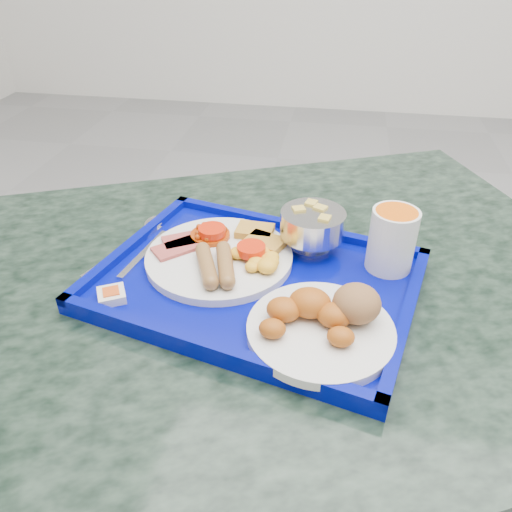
{
  "coord_description": "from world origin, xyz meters",
  "views": [
    {
      "loc": [
        -0.31,
        -0.78,
        1.18
      ],
      "look_at": [
        -0.41,
        -0.21,
        0.79
      ],
      "focal_mm": 35.0,
      "sensor_mm": 36.0,
      "label": 1
    }
  ],
  "objects_px": {
    "table": "(231,375)",
    "juice_cup": "(392,238)",
    "main_plate": "(224,254)",
    "bread_plate": "(325,320)",
    "tray": "(256,282)",
    "fruit_bowl": "(313,225)"
  },
  "relations": [
    {
      "from": "table",
      "to": "juice_cup",
      "type": "height_order",
      "value": "juice_cup"
    },
    {
      "from": "main_plate",
      "to": "table",
      "type": "bearing_deg",
      "value": -71.89
    },
    {
      "from": "table",
      "to": "bread_plate",
      "type": "bearing_deg",
      "value": -31.84
    },
    {
      "from": "tray",
      "to": "fruit_bowl",
      "type": "height_order",
      "value": "fruit_bowl"
    },
    {
      "from": "fruit_bowl",
      "to": "juice_cup",
      "type": "distance_m",
      "value": 0.12
    },
    {
      "from": "table",
      "to": "fruit_bowl",
      "type": "xyz_separation_m",
      "value": [
        0.11,
        0.1,
        0.25
      ]
    },
    {
      "from": "table",
      "to": "juice_cup",
      "type": "relative_size",
      "value": 14.77
    },
    {
      "from": "bread_plate",
      "to": "main_plate",
      "type": "bearing_deg",
      "value": 140.31
    },
    {
      "from": "table",
      "to": "fruit_bowl",
      "type": "relative_size",
      "value": 14.07
    },
    {
      "from": "main_plate",
      "to": "fruit_bowl",
      "type": "bearing_deg",
      "value": 23.69
    },
    {
      "from": "table",
      "to": "bread_plate",
      "type": "height_order",
      "value": "bread_plate"
    },
    {
      "from": "table",
      "to": "fruit_bowl",
      "type": "height_order",
      "value": "fruit_bowl"
    },
    {
      "from": "main_plate",
      "to": "juice_cup",
      "type": "xyz_separation_m",
      "value": [
        0.24,
        0.03,
        0.04
      ]
    },
    {
      "from": "bread_plate",
      "to": "juice_cup",
      "type": "distance_m",
      "value": 0.18
    },
    {
      "from": "tray",
      "to": "main_plate",
      "type": "height_order",
      "value": "main_plate"
    },
    {
      "from": "tray",
      "to": "fruit_bowl",
      "type": "xyz_separation_m",
      "value": [
        0.07,
        0.09,
        0.05
      ]
    },
    {
      "from": "juice_cup",
      "to": "tray",
      "type": "bearing_deg",
      "value": -161.2
    },
    {
      "from": "tray",
      "to": "main_plate",
      "type": "bearing_deg",
      "value": 146.1
    },
    {
      "from": "fruit_bowl",
      "to": "juice_cup",
      "type": "height_order",
      "value": "juice_cup"
    },
    {
      "from": "table",
      "to": "tray",
      "type": "height_order",
      "value": "tray"
    },
    {
      "from": "table",
      "to": "fruit_bowl",
      "type": "distance_m",
      "value": 0.29
    },
    {
      "from": "tray",
      "to": "fruit_bowl",
      "type": "relative_size",
      "value": 5.13
    }
  ]
}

